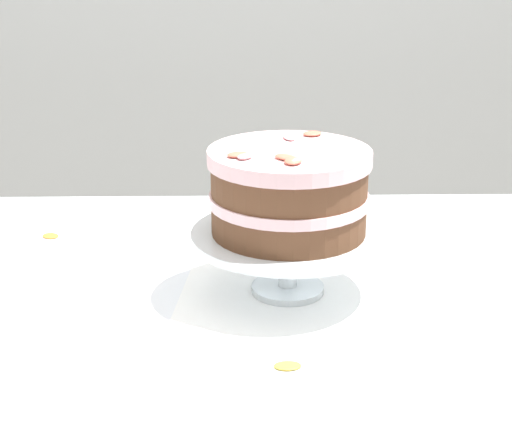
# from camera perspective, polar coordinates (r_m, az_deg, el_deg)

# --- Properties ---
(dining_table) EXTENTS (1.40, 1.00, 0.74)m
(dining_table) POSITION_cam_1_polar(r_m,az_deg,el_deg) (1.25, -1.47, -9.66)
(dining_table) COLOR white
(dining_table) RESTS_ON ground
(linen_napkin) EXTENTS (0.35, 0.35, 0.00)m
(linen_napkin) POSITION_cam_1_polar(r_m,az_deg,el_deg) (1.26, 2.19, -4.73)
(linen_napkin) COLOR white
(linen_napkin) RESTS_ON dining_table
(cake_stand) EXTENTS (0.29, 0.29, 0.10)m
(cake_stand) POSITION_cam_1_polar(r_m,az_deg,el_deg) (1.23, 2.24, -1.28)
(cake_stand) COLOR silver
(cake_stand) RESTS_ON linen_napkin
(layer_cake) EXTENTS (0.24, 0.24, 0.13)m
(layer_cake) POSITION_cam_1_polar(r_m,az_deg,el_deg) (1.20, 2.29, 2.29)
(layer_cake) COLOR brown
(layer_cake) RESTS_ON cake_stand
(loose_petal_0) EXTENTS (0.04, 0.04, 0.00)m
(loose_petal_0) POSITION_cam_1_polar(r_m,az_deg,el_deg) (1.52, -14.00, -0.79)
(loose_petal_0) COLOR orange
(loose_petal_0) RESTS_ON dining_table
(loose_petal_1) EXTENTS (0.04, 0.03, 0.00)m
(loose_petal_1) POSITION_cam_1_polar(r_m,az_deg,el_deg) (1.06, 2.19, -9.74)
(loose_petal_1) COLOR yellow
(loose_petal_1) RESTS_ON dining_table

